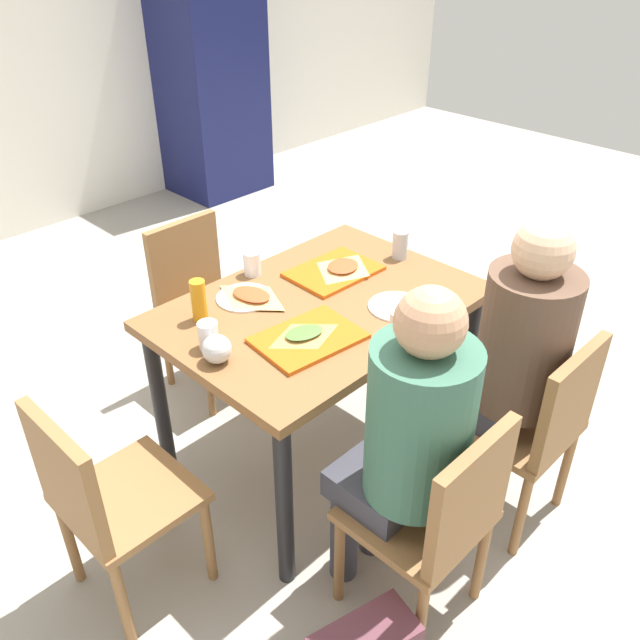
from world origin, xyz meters
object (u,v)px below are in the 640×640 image
object	(u,v)px
plastic_cup_a	(252,263)
plastic_cup_b	(399,324)
chair_left_end	(103,497)
chair_far_side	(200,295)
chair_near_left	(439,515)
pizza_slice_c	(252,296)
drink_fridge	(210,71)
tray_red_near	(308,338)
foil_bundle	(217,349)
pizza_slice_b	(343,267)
plastic_cup_c	(208,335)
main_table	(320,325)
paper_plate_center	(245,297)
chair_near_right	(537,422)
soda_can	(400,245)
condiment_bottle	(199,300)
person_in_brown_jacket	(513,351)
tray_red_far	(334,271)
paper_plate_near_edge	(397,307)
person_in_red	(409,434)
pizza_slice_a	(304,334)

from	to	relation	value
plastic_cup_a	plastic_cup_b	world-z (taller)	same
chair_left_end	chair_far_side	bearing A→B (deg)	39.32
chair_near_left	pizza_slice_c	xyz separation A→B (m)	(0.13, 1.01, 0.31)
plastic_cup_a	drink_fridge	size ratio (longest dim) A/B	0.05
tray_red_near	drink_fridge	distance (m)	3.55
tray_red_near	foil_bundle	bearing A→B (deg)	157.13
pizza_slice_b	plastic_cup_c	world-z (taller)	plastic_cup_c
tray_red_near	pizza_slice_c	distance (m)	0.36
chair_left_end	pizza_slice_b	bearing A→B (deg)	4.77
chair_far_side	main_table	bearing A→B (deg)	-90.00
plastic_cup_a	plastic_cup_b	xyz separation A→B (m)	(0.06, -0.72, 0.00)
paper_plate_center	plastic_cup_b	size ratio (longest dim) A/B	2.20
chair_near_right	soda_can	world-z (taller)	soda_can
plastic_cup_b	soda_can	world-z (taller)	soda_can
main_table	condiment_bottle	size ratio (longest dim) A/B	7.49
chair_far_side	plastic_cup_a	bearing A→B (deg)	-93.83
paper_plate_center	foil_bundle	size ratio (longest dim) A/B	2.20
plastic_cup_a	person_in_brown_jacket	bearing A→B (deg)	-72.15
chair_far_side	tray_red_far	size ratio (longest dim) A/B	2.31
chair_left_end	paper_plate_near_edge	distance (m)	1.22
chair_near_left	paper_plate_center	xyz separation A→B (m)	(0.12, 1.04, 0.30)
person_in_brown_jacket	paper_plate_near_edge	size ratio (longest dim) A/B	5.65
plastic_cup_a	condiment_bottle	distance (m)	0.38
chair_near_right	plastic_cup_c	world-z (taller)	plastic_cup_c
chair_left_end	paper_plate_center	bearing A→B (deg)	16.08
pizza_slice_b	soda_can	distance (m)	0.28
main_table	tray_red_near	distance (m)	0.28
condiment_bottle	main_table	bearing A→B (deg)	-30.75
chair_near_right	pizza_slice_b	bearing A→B (deg)	93.81
chair_left_end	paper_plate_near_edge	world-z (taller)	chair_left_end
tray_red_far	foil_bundle	distance (m)	0.74
plastic_cup_b	drink_fridge	size ratio (longest dim) A/B	0.05
chair_left_end	condiment_bottle	xyz separation A→B (m)	(0.59, 0.23, 0.37)
main_table	plastic_cup_c	xyz separation A→B (m)	(-0.48, 0.06, 0.15)
pizza_slice_b	plastic_cup_a	xyz separation A→B (m)	(-0.27, 0.26, 0.03)
tray_red_near	pizza_slice_c	bearing A→B (deg)	82.98
chair_far_side	pizza_slice_b	xyz separation A→B (m)	(0.24, -0.70, 0.32)
foil_bundle	drink_fridge	world-z (taller)	drink_fridge
person_in_red	pizza_slice_c	distance (m)	0.88
pizza_slice_a	drink_fridge	xyz separation A→B (m)	(1.91, 2.99, 0.15)
plastic_cup_a	chair_left_end	bearing A→B (deg)	-159.42
main_table	plastic_cup_a	bearing A→B (deg)	94.78
tray_red_near	pizza_slice_b	distance (m)	0.51
tray_red_near	tray_red_far	world-z (taller)	same
main_table	foil_bundle	world-z (taller)	foil_bundle
plastic_cup_b	plastic_cup_c	world-z (taller)	same
chair_far_side	chair_left_end	size ratio (longest dim) A/B	1.00
chair_near_right	pizza_slice_c	size ratio (longest dim) A/B	3.29
pizza_slice_a	plastic_cup_c	size ratio (longest dim) A/B	2.26
main_table	person_in_brown_jacket	bearing A→B (deg)	-65.77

